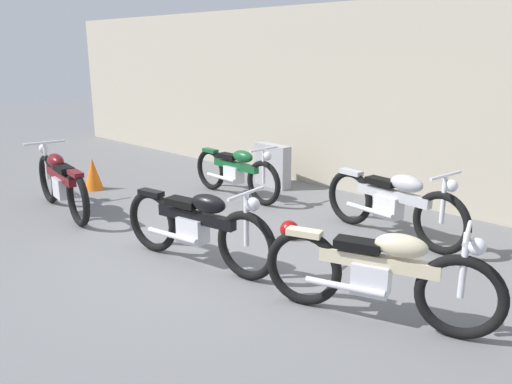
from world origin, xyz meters
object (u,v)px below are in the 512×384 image
at_px(stone_marker, 272,165).
at_px(motorcycle_black, 197,226).
at_px(traffic_cone, 93,174).
at_px(helmet, 289,230).
at_px(motorcycle_maroon, 61,182).
at_px(motorcycle_cream, 379,273).
at_px(motorcycle_silver, 393,203).
at_px(motorcycle_green, 236,171).

xyz_separation_m(stone_marker, motorcycle_black, (1.75, -3.16, 0.09)).
xyz_separation_m(stone_marker, traffic_cone, (-2.07, -2.33, -0.10)).
xyz_separation_m(helmet, motorcycle_maroon, (-3.11, -1.50, 0.35)).
relative_size(helmet, motorcycle_cream, 0.12).
xyz_separation_m(helmet, motorcycle_cream, (1.91, -1.04, 0.34)).
bearing_deg(helmet, motorcycle_silver, 45.69).
bearing_deg(motorcycle_green, motorcycle_black, -50.03).
bearing_deg(traffic_cone, motorcycle_silver, 16.36).
distance_m(motorcycle_green, motorcycle_maroon, 2.68).
xyz_separation_m(stone_marker, motorcycle_green, (0.06, -0.94, 0.06)).
xyz_separation_m(traffic_cone, motorcycle_green, (2.13, 1.39, 0.16)).
distance_m(stone_marker, motorcycle_black, 3.62).
distance_m(motorcycle_cream, motorcycle_green, 4.26).
relative_size(motorcycle_green, motorcycle_black, 0.95).
height_order(traffic_cone, motorcycle_silver, motorcycle_silver).
bearing_deg(traffic_cone, helmet, 7.19).
distance_m(helmet, motorcycle_cream, 2.20).
distance_m(motorcycle_cream, motorcycle_black, 2.13).
height_order(stone_marker, motorcycle_black, motorcycle_black).
height_order(motorcycle_cream, motorcycle_maroon, motorcycle_maroon).
distance_m(stone_marker, traffic_cone, 3.12).
bearing_deg(motorcycle_silver, motorcycle_black, -108.85).
xyz_separation_m(traffic_cone, motorcycle_silver, (4.94, 1.45, 0.19)).
distance_m(stone_marker, motorcycle_cream, 4.81).
bearing_deg(stone_marker, motorcycle_silver, -16.96).
relative_size(motorcycle_black, motorcycle_silver, 0.98).
bearing_deg(stone_marker, motorcycle_green, -86.44).
bearing_deg(motorcycle_black, stone_marker, 110.10).
xyz_separation_m(motorcycle_green, motorcycle_maroon, (-1.22, -2.38, 0.04)).
relative_size(helmet, motorcycle_green, 0.12).
bearing_deg(stone_marker, helmet, -43.00).
relative_size(motorcycle_maroon, motorcycle_black, 1.02).
distance_m(traffic_cone, motorcycle_maroon, 1.36).
height_order(motorcycle_maroon, motorcycle_silver, motorcycle_maroon).
height_order(motorcycle_green, motorcycle_silver, motorcycle_silver).
height_order(motorcycle_black, motorcycle_silver, motorcycle_silver).
bearing_deg(stone_marker, traffic_cone, -131.66).
bearing_deg(motorcycle_cream, motorcycle_green, 135.04).
bearing_deg(motorcycle_black, helmet, 72.69).
bearing_deg(motorcycle_green, motorcycle_cream, -24.08).
relative_size(traffic_cone, motorcycle_black, 0.26).
distance_m(motorcycle_maroon, motorcycle_black, 2.92).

